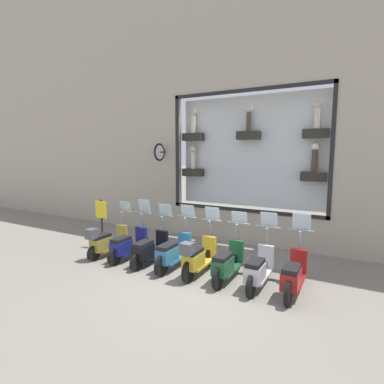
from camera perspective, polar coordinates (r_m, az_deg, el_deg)
ground_plane at (r=7.68m, az=1.09°, el=-16.31°), size 120.00×120.00×0.00m
building_facade at (r=10.66m, az=10.75°, el=20.86°), size 1.25×36.00×10.95m
scooter_red_0 at (r=7.14m, az=18.78°, el=-14.76°), size 1.81×0.61×1.67m
scooter_silver_1 at (r=7.29m, az=12.55°, el=-14.16°), size 1.80×0.60×1.63m
scooter_green_2 at (r=7.52m, az=6.69°, el=-13.30°), size 1.81×0.60×1.57m
scooter_yellow_3 at (r=7.76m, az=1.07°, el=-12.25°), size 1.81×0.61×1.63m
scooter_teal_4 at (r=8.18m, az=-3.66°, el=-11.46°), size 1.81×0.60×1.62m
scooter_black_5 at (r=8.61m, az=-8.16°, el=-10.76°), size 1.79×0.60×1.58m
scooter_navy_6 at (r=9.07m, az=-12.15°, el=-9.82°), size 1.80×0.61×1.66m
scooter_olive_7 at (r=9.52m, az=-16.04°, el=-8.95°), size 1.79×0.61×1.53m
shop_sign_post at (r=10.22m, az=-16.83°, el=-5.50°), size 0.36×0.45×1.60m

